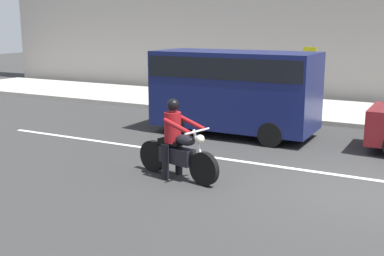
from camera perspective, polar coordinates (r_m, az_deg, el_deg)
name	(u,v)px	position (r m, az deg, el deg)	size (l,w,h in m)	color
ground_plane	(361,193)	(9.58, 19.23, -7.21)	(80.00, 80.00, 0.00)	#2D2D2D
lane_marking_stripe	(327,173)	(10.56, 15.57, -5.15)	(18.00, 0.14, 0.01)	silver
motorcycle_with_rider_crimson	(177,146)	(9.74, -1.82, -2.17)	(2.05, 0.80, 1.62)	black
parked_van_navy	(235,87)	(13.54, 5.03, 4.81)	(4.47, 1.96, 2.33)	#11194C
street_sign_post	(309,72)	(16.61, 13.57, 6.40)	(0.44, 0.08, 2.21)	gray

